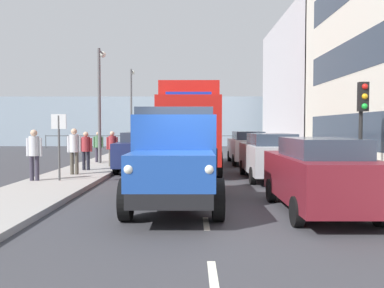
{
  "coord_description": "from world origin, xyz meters",
  "views": [
    {
      "loc": [
        0.26,
        8.87,
        1.98
      ],
      "look_at": [
        0.32,
        -10.01,
        1.16
      ],
      "focal_mm": 37.82,
      "sensor_mm": 36.0,
      "label": 1
    }
  ],
  "objects_px": {
    "pedestrian_couple_b": "(98,144)",
    "lamp_post_far": "(131,102)",
    "car_white_kerbside_2": "(247,147)",
    "car_maroon_kerbside_near": "(319,174)",
    "lorry_cargo_red": "(189,124)",
    "pedestrian_couple_a": "(34,151)",
    "traffic_light_near": "(362,111)",
    "car_navy_oppositeside_0": "(141,151)",
    "pedestrian_near_railing": "(86,148)",
    "pedestrian_by_lamp": "(112,146)",
    "truck_vintage_blue": "(175,160)",
    "lamp_post_promenade": "(100,94)",
    "car_silver_kerbside_1": "(270,155)",
    "street_sign": "(59,135)",
    "pedestrian_strolling": "(74,147)"
  },
  "relations": [
    {
      "from": "pedestrian_by_lamp",
      "to": "street_sign",
      "type": "xyz_separation_m",
      "value": [
        0.82,
        4.89,
        0.59
      ]
    },
    {
      "from": "truck_vintage_blue",
      "to": "car_maroon_kerbside_near",
      "type": "relative_size",
      "value": 1.32
    },
    {
      "from": "car_maroon_kerbside_near",
      "to": "pedestrian_by_lamp",
      "type": "height_order",
      "value": "pedestrian_by_lamp"
    },
    {
      "from": "pedestrian_near_railing",
      "to": "pedestrian_by_lamp",
      "type": "height_order",
      "value": "pedestrian_by_lamp"
    },
    {
      "from": "lamp_post_promenade",
      "to": "lamp_post_far",
      "type": "distance_m",
      "value": 10.52
    },
    {
      "from": "lorry_cargo_red",
      "to": "pedestrian_couple_a",
      "type": "distance_m",
      "value": 7.12
    },
    {
      "from": "car_maroon_kerbside_near",
      "to": "lamp_post_far",
      "type": "xyz_separation_m",
      "value": [
        7.59,
        -21.68,
        2.96
      ]
    },
    {
      "from": "car_silver_kerbside_1",
      "to": "street_sign",
      "type": "height_order",
      "value": "street_sign"
    },
    {
      "from": "truck_vintage_blue",
      "to": "street_sign",
      "type": "distance_m",
      "value": 5.7
    },
    {
      "from": "car_white_kerbside_2",
      "to": "pedestrian_couple_b",
      "type": "distance_m",
      "value": 7.8
    },
    {
      "from": "lamp_post_promenade",
      "to": "truck_vintage_blue",
      "type": "bearing_deg",
      "value": 111.73
    },
    {
      "from": "pedestrian_by_lamp",
      "to": "car_silver_kerbside_1",
      "type": "bearing_deg",
      "value": 152.81
    },
    {
      "from": "pedestrian_by_lamp",
      "to": "pedestrian_couple_a",
      "type": "bearing_deg",
      "value": 71.4
    },
    {
      "from": "car_maroon_kerbside_near",
      "to": "pedestrian_couple_b",
      "type": "bearing_deg",
      "value": -56.0
    },
    {
      "from": "pedestrian_strolling",
      "to": "lamp_post_far",
      "type": "height_order",
      "value": "lamp_post_far"
    },
    {
      "from": "car_maroon_kerbside_near",
      "to": "car_navy_oppositeside_0",
      "type": "relative_size",
      "value": 0.92
    },
    {
      "from": "car_navy_oppositeside_0",
      "to": "traffic_light_near",
      "type": "relative_size",
      "value": 1.46
    },
    {
      "from": "pedestrian_near_railing",
      "to": "pedestrian_by_lamp",
      "type": "relative_size",
      "value": 1.0
    },
    {
      "from": "car_silver_kerbside_1",
      "to": "pedestrian_couple_b",
      "type": "height_order",
      "value": "car_silver_kerbside_1"
    },
    {
      "from": "car_white_kerbside_2",
      "to": "lamp_post_far",
      "type": "distance_m",
      "value": 12.47
    },
    {
      "from": "truck_vintage_blue",
      "to": "pedestrian_couple_b",
      "type": "distance_m",
      "value": 11.88
    },
    {
      "from": "truck_vintage_blue",
      "to": "pedestrian_couple_b",
      "type": "height_order",
      "value": "truck_vintage_blue"
    },
    {
      "from": "car_silver_kerbside_1",
      "to": "lamp_post_far",
      "type": "height_order",
      "value": "lamp_post_far"
    },
    {
      "from": "car_navy_oppositeside_0",
      "to": "car_white_kerbside_2",
      "type": "bearing_deg",
      "value": -147.92
    },
    {
      "from": "car_silver_kerbside_1",
      "to": "lamp_post_promenade",
      "type": "distance_m",
      "value": 9.6
    },
    {
      "from": "pedestrian_couple_a",
      "to": "car_white_kerbside_2",
      "type": "bearing_deg",
      "value": -136.45
    },
    {
      "from": "car_white_kerbside_2",
      "to": "lamp_post_promenade",
      "type": "distance_m",
      "value": 8.11
    },
    {
      "from": "pedestrian_couple_a",
      "to": "pedestrian_couple_b",
      "type": "xyz_separation_m",
      "value": [
        -0.49,
        -7.11,
        -0.1
      ]
    },
    {
      "from": "car_silver_kerbside_1",
      "to": "car_navy_oppositeside_0",
      "type": "relative_size",
      "value": 0.98
    },
    {
      "from": "pedestrian_near_railing",
      "to": "traffic_light_near",
      "type": "relative_size",
      "value": 0.5
    },
    {
      "from": "pedestrian_couple_b",
      "to": "car_silver_kerbside_1",
      "type": "bearing_deg",
      "value": 144.25
    },
    {
      "from": "pedestrian_by_lamp",
      "to": "pedestrian_couple_b",
      "type": "bearing_deg",
      "value": -62.12
    },
    {
      "from": "pedestrian_by_lamp",
      "to": "lamp_post_promenade",
      "type": "bearing_deg",
      "value": -62.44
    },
    {
      "from": "car_navy_oppositeside_0",
      "to": "street_sign",
      "type": "relative_size",
      "value": 2.07
    },
    {
      "from": "lorry_cargo_red",
      "to": "pedestrian_near_railing",
      "type": "height_order",
      "value": "lorry_cargo_red"
    },
    {
      "from": "lorry_cargo_red",
      "to": "pedestrian_couple_b",
      "type": "bearing_deg",
      "value": -26.42
    },
    {
      "from": "pedestrian_couple_a",
      "to": "pedestrian_strolling",
      "type": "relative_size",
      "value": 0.98
    },
    {
      "from": "car_navy_oppositeside_0",
      "to": "lamp_post_far",
      "type": "relative_size",
      "value": 0.75
    },
    {
      "from": "pedestrian_near_railing",
      "to": "pedestrian_couple_a",
      "type": "bearing_deg",
      "value": 75.42
    },
    {
      "from": "truck_vintage_blue",
      "to": "lorry_cargo_red",
      "type": "relative_size",
      "value": 0.69
    },
    {
      "from": "car_white_kerbside_2",
      "to": "car_maroon_kerbside_near",
      "type": "bearing_deg",
      "value": 90.0
    },
    {
      "from": "car_white_kerbside_2",
      "to": "truck_vintage_blue",
      "type": "bearing_deg",
      "value": 74.24
    },
    {
      "from": "car_white_kerbside_2",
      "to": "pedestrian_near_railing",
      "type": "relative_size",
      "value": 2.81
    },
    {
      "from": "car_white_kerbside_2",
      "to": "pedestrian_near_railing",
      "type": "height_order",
      "value": "pedestrian_near_railing"
    },
    {
      "from": "car_maroon_kerbside_near",
      "to": "pedestrian_by_lamp",
      "type": "distance_m",
      "value": 11.41
    },
    {
      "from": "lorry_cargo_red",
      "to": "pedestrian_near_railing",
      "type": "distance_m",
      "value": 4.68
    },
    {
      "from": "pedestrian_couple_b",
      "to": "pedestrian_by_lamp",
      "type": "bearing_deg",
      "value": 117.88
    },
    {
      "from": "lorry_cargo_red",
      "to": "traffic_light_near",
      "type": "xyz_separation_m",
      "value": [
        -5.43,
        5.8,
        0.4
      ]
    },
    {
      "from": "pedestrian_couple_b",
      "to": "lamp_post_far",
      "type": "xyz_separation_m",
      "value": [
        -0.17,
        -10.18,
        2.79
      ]
    },
    {
      "from": "car_maroon_kerbside_near",
      "to": "car_silver_kerbside_1",
      "type": "relative_size",
      "value": 0.94
    }
  ]
}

